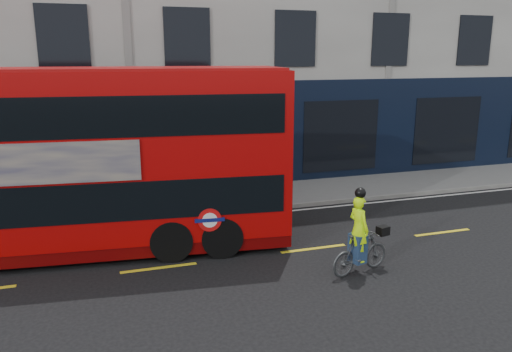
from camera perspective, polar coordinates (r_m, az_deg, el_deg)
name	(u,v)px	position (r m, az deg, el deg)	size (l,w,h in m)	color
ground	(168,296)	(10.91, -10.05, -13.39)	(120.00, 120.00, 0.00)	black
pavement	(140,206)	(16.92, -13.09, -3.40)	(60.00, 3.00, 0.12)	slate
kerb	(145,220)	(15.50, -12.61, -4.95)	(60.00, 0.12, 0.13)	slate
road_edge_line	(146,225)	(15.23, -12.49, -5.51)	(58.00, 0.10, 0.01)	silver
lane_dashes	(159,268)	(12.26, -11.03, -10.27)	(58.00, 0.12, 0.01)	yellow
bus	(58,161)	(13.24, -21.74, 1.58)	(11.68, 3.78, 4.63)	#A90607
cyclist	(360,245)	(11.78, 11.80, -7.73)	(1.69, 0.84, 2.06)	#404345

